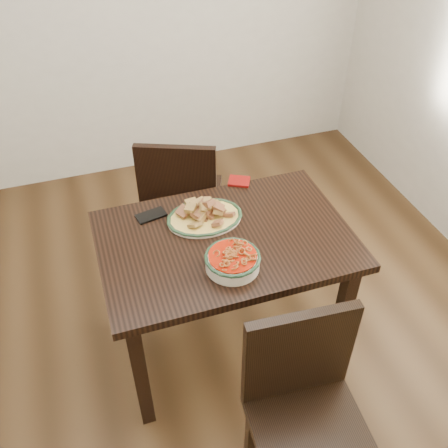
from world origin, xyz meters
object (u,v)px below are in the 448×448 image
object	(u,v)px
fish_plate	(204,212)
smartphone	(151,215)
noodle_bowl	(233,259)
dining_table	(225,255)
chair_near	(305,404)
chair_far	(181,196)

from	to	relation	value
fish_plate	smartphone	xyz separation A→B (m)	(-0.23, 0.10, -0.04)
fish_plate	noodle_bowl	bearing A→B (deg)	-86.39
fish_plate	dining_table	bearing A→B (deg)	-70.52
chair_near	smartphone	world-z (taller)	chair_near
chair_near	noodle_bowl	world-z (taller)	chair_near
dining_table	chair_near	world-z (taller)	chair_near
chair_near	fish_plate	distance (m)	0.91
chair_far	chair_near	size ratio (longest dim) A/B	1.00
chair_far	smartphone	xyz separation A→B (m)	(-0.24, -0.43, 0.26)
dining_table	smartphone	world-z (taller)	smartphone
fish_plate	smartphone	size ratio (longest dim) A/B	2.54
chair_far	noodle_bowl	world-z (taller)	chair_far
chair_far	chair_near	distance (m)	1.39
noodle_bowl	chair_near	bearing A→B (deg)	-78.93
dining_table	chair_near	bearing A→B (deg)	-84.15
dining_table	chair_near	distance (m)	0.73
dining_table	fish_plate	world-z (taller)	fish_plate
chair_far	smartphone	bearing A→B (deg)	83.10
fish_plate	noodle_bowl	distance (m)	0.33
dining_table	chair_far	bearing A→B (deg)	93.20
chair_near	smartphone	size ratio (longest dim) A/B	6.63
dining_table	chair_near	xyz separation A→B (m)	(0.07, -0.71, -0.14)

